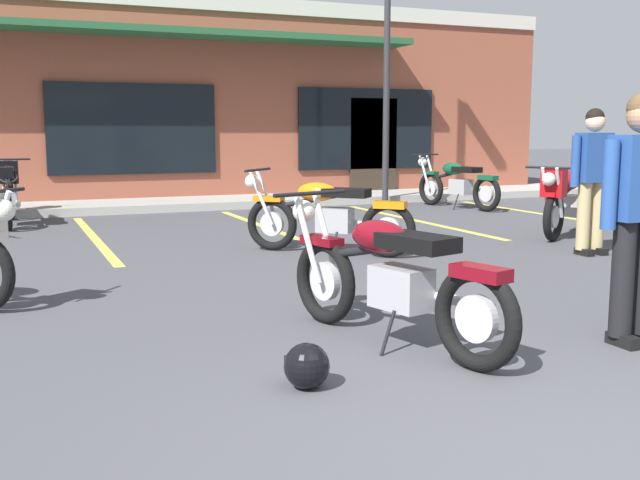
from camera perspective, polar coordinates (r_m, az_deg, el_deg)
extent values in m
plane|color=#47474C|center=(6.64, -1.76, -4.14)|extent=(80.00, 80.00, 0.00)
cube|color=#A8A59E|center=(14.27, -13.34, 2.61)|extent=(22.00, 1.80, 0.14)
cube|color=brown|center=(17.77, -15.51, 9.86)|extent=(18.40, 5.91, 4.01)
cube|color=black|center=(14.79, -13.90, 8.14)|extent=(3.14, 0.06, 1.70)
cube|color=black|center=(16.30, 3.57, 8.36)|extent=(3.14, 0.06, 1.70)
cube|color=#33281E|center=(16.37, 4.04, 6.96)|extent=(1.10, 0.06, 2.10)
cube|color=#235933|center=(14.50, -13.89, 15.11)|extent=(11.04, 0.90, 0.12)
cube|color=#DBCC4C|center=(10.57, -16.69, 0.19)|extent=(0.12, 4.80, 0.01)
cube|color=#DBCC4C|center=(11.10, -3.88, 0.90)|extent=(0.12, 4.80, 0.01)
cube|color=#DBCC4C|center=(12.13, 7.25, 1.48)|extent=(0.12, 4.80, 0.01)
cube|color=#DBCC4C|center=(13.53, 16.38, 1.91)|extent=(0.12, 4.80, 0.01)
torus|color=black|center=(4.61, 11.72, -5.83)|extent=(0.27, 0.64, 0.64)
cylinder|color=#B7B7BC|center=(4.61, 11.72, -5.83)|extent=(0.14, 0.29, 0.29)
torus|color=black|center=(5.61, 0.38, -3.11)|extent=(0.27, 0.64, 0.64)
cylinder|color=#B7B7BC|center=(5.61, 0.38, -3.11)|extent=(0.14, 0.29, 0.29)
cylinder|color=silver|center=(5.58, -0.98, 0.15)|extent=(0.13, 0.32, 0.66)
cylinder|color=silver|center=(5.69, 0.46, 0.31)|extent=(0.13, 0.32, 0.66)
cylinder|color=black|center=(5.66, -0.76, 3.53)|extent=(0.64, 0.21, 0.03)
sphere|color=silver|center=(5.74, -1.24, 2.19)|extent=(0.21, 0.21, 0.17)
cube|color=maroon|center=(5.59, 0.12, -0.03)|extent=(0.23, 0.38, 0.06)
cube|color=#9E9EA3|center=(5.01, 6.13, -3.62)|extent=(0.34, 0.45, 0.28)
cylinder|color=silver|center=(4.87, 10.36, -4.53)|extent=(0.22, 0.55, 0.07)
cylinder|color=black|center=(5.11, 4.60, -0.63)|extent=(0.31, 0.92, 0.26)
ellipsoid|color=maroon|center=(5.11, 4.46, 0.28)|extent=(0.38, 0.53, 0.22)
cube|color=black|center=(4.86, 7.34, -0.18)|extent=(0.41, 0.58, 0.10)
cube|color=maroon|center=(4.54, 12.02, -2.44)|extent=(0.25, 0.39, 0.08)
cylinder|color=black|center=(4.90, 5.14, -7.00)|extent=(0.14, 0.06, 0.29)
torus|color=black|center=(11.66, -22.49, 2.21)|extent=(0.12, 0.64, 0.64)
cylinder|color=#B7B7BC|center=(11.66, -22.49, 2.21)|extent=(0.07, 0.29, 0.29)
torus|color=black|center=(13.10, -22.31, 2.82)|extent=(0.12, 0.64, 0.64)
cylinder|color=#B7B7BC|center=(13.10, -22.31, 2.82)|extent=(0.07, 0.29, 0.29)
cylinder|color=silver|center=(13.18, -22.77, 4.22)|extent=(0.06, 0.33, 0.66)
cylinder|color=silver|center=(13.17, -21.98, 4.26)|extent=(0.06, 0.33, 0.66)
cylinder|color=black|center=(13.24, -22.44, 5.64)|extent=(0.66, 0.06, 0.03)
sphere|color=silver|center=(13.32, -22.40, 5.06)|extent=(0.18, 0.18, 0.17)
cube|color=black|center=(13.11, -22.38, 4.14)|extent=(0.15, 0.37, 0.06)
cube|color=#9E9EA3|center=(12.29, -22.43, 2.87)|extent=(0.26, 0.41, 0.28)
cylinder|color=silver|center=(11.92, -21.79, 2.56)|extent=(0.09, 0.55, 0.07)
cylinder|color=black|center=(12.47, -22.46, 4.04)|extent=(0.10, 0.94, 0.26)
ellipsoid|color=black|center=(12.51, -22.49, 4.60)|extent=(0.32, 0.53, 0.26)
cube|color=black|center=(13.12, -22.41, 4.75)|extent=(0.29, 0.25, 0.36)
cube|color=black|center=(12.17, -22.54, 4.61)|extent=(0.26, 0.41, 0.10)
cube|color=black|center=(11.87, -22.59, 4.72)|extent=(0.21, 0.33, 0.16)
sphere|color=silver|center=(6.28, -22.74, 2.07)|extent=(0.24, 0.24, 0.17)
torus|color=black|center=(8.53, 5.16, 0.79)|extent=(0.53, 0.52, 0.64)
cylinder|color=#B7B7BC|center=(8.53, 5.16, 0.79)|extent=(0.25, 0.24, 0.29)
torus|color=black|center=(9.04, -3.64, 1.23)|extent=(0.53, 0.52, 0.64)
cylinder|color=#B7B7BC|center=(9.04, -3.64, 1.23)|extent=(0.25, 0.24, 0.29)
cylinder|color=silver|center=(8.96, -4.49, 3.22)|extent=(0.26, 0.26, 0.66)
cylinder|color=silver|center=(9.12, -4.00, 3.31)|extent=(0.26, 0.26, 0.66)
cylinder|color=black|center=(9.06, -4.72, 5.30)|extent=(0.48, 0.50, 0.03)
sphere|color=silver|center=(9.10, -5.16, 4.42)|extent=(0.24, 0.24, 0.17)
cube|color=orange|center=(9.02, -3.89, 3.13)|extent=(0.36, 0.35, 0.06)
cube|color=#9E9EA3|center=(8.72, 1.13, 1.52)|extent=(0.45, 0.45, 0.28)
cylinder|color=silver|center=(8.74, 3.72, 1.25)|extent=(0.44, 0.43, 0.07)
cylinder|color=black|center=(8.77, -0.10, 3.13)|extent=(0.72, 0.70, 0.26)
ellipsoid|color=orange|center=(8.77, -0.22, 3.65)|extent=(0.53, 0.52, 0.22)
cube|color=black|center=(8.64, 2.00, 3.58)|extent=(0.57, 0.56, 0.10)
cube|color=orange|center=(8.50, 5.32, 2.66)|extent=(0.37, 0.37, 0.08)
cylinder|color=black|center=(8.56, 1.14, -0.37)|extent=(0.11, 0.11, 0.29)
torus|color=black|center=(11.58, 19.41, 2.33)|extent=(0.59, 0.43, 0.64)
cylinder|color=#B7B7BC|center=(11.58, 19.41, 2.33)|extent=(0.28, 0.20, 0.29)
torus|color=black|center=(10.21, 17.21, 1.69)|extent=(0.59, 0.43, 0.64)
cylinder|color=#B7B7BC|center=(10.21, 17.21, 1.69)|extent=(0.28, 0.20, 0.29)
cylinder|color=silver|center=(10.05, 17.60, 3.41)|extent=(0.30, 0.21, 0.66)
cylinder|color=silver|center=(10.11, 16.63, 3.47)|extent=(0.30, 0.21, 0.66)
cylinder|color=black|center=(9.99, 17.05, 5.24)|extent=(0.38, 0.58, 0.03)
sphere|color=silver|center=(9.92, 16.87, 4.42)|extent=(0.23, 0.23, 0.17)
cube|color=#B70F14|center=(10.14, 17.22, 3.35)|extent=(0.38, 0.31, 0.06)
cube|color=#9E9EA3|center=(10.96, 18.52, 2.48)|extent=(0.47, 0.42, 0.28)
cylinder|color=silver|center=(11.36, 18.37, 2.47)|extent=(0.50, 0.35, 0.07)
cylinder|color=black|center=(10.75, 18.27, 3.67)|extent=(0.83, 0.55, 0.26)
ellipsoid|color=#B70F14|center=(10.70, 18.24, 4.30)|extent=(0.60, 0.53, 0.26)
cube|color=#B70F14|center=(10.12, 17.23, 4.13)|extent=(0.35, 0.36, 0.36)
cube|color=black|center=(11.03, 18.76, 4.48)|extent=(0.47, 0.42, 0.10)
cube|color=#B70F14|center=(11.31, 19.20, 4.75)|extent=(0.38, 0.34, 0.16)
cylinder|color=black|center=(11.00, 19.46, 1.09)|extent=(0.09, 0.13, 0.29)
torus|color=black|center=(13.62, 12.46, 3.44)|extent=(0.22, 0.65, 0.64)
cylinder|color=#B7B7BC|center=(13.62, 12.46, 3.44)|extent=(0.11, 0.29, 0.29)
torus|color=black|center=(14.65, 8.37, 3.87)|extent=(0.22, 0.65, 0.64)
cylinder|color=#B7B7BC|center=(14.65, 8.37, 3.87)|extent=(0.11, 0.29, 0.29)
cylinder|color=silver|center=(14.64, 7.87, 5.13)|extent=(0.11, 0.33, 0.66)
cylinder|color=silver|center=(14.76, 8.40, 5.15)|extent=(0.11, 0.33, 0.66)
cylinder|color=black|center=(14.75, 7.95, 6.40)|extent=(0.65, 0.16, 0.03)
sphere|color=silver|center=(14.81, 7.73, 5.87)|extent=(0.20, 0.20, 0.17)
cube|color=#0F4C2D|center=(14.66, 8.29, 5.05)|extent=(0.21, 0.38, 0.06)
cube|color=#9E9EA3|center=(14.06, 10.58, 3.96)|extent=(0.31, 0.44, 0.28)
cylinder|color=silver|center=(13.91, 12.06, 3.71)|extent=(0.18, 0.55, 0.07)
cylinder|color=black|center=(14.19, 10.04, 4.99)|extent=(0.24, 0.94, 0.26)
ellipsoid|color=#0F4C2D|center=(14.20, 9.99, 5.31)|extent=(0.35, 0.52, 0.22)
cube|color=black|center=(13.94, 11.02, 5.23)|extent=(0.38, 0.56, 0.10)
cube|color=#0F4C2D|center=(13.59, 12.55, 4.60)|extent=(0.23, 0.38, 0.08)
cylinder|color=black|center=(13.91, 10.22, 2.85)|extent=(0.14, 0.05, 0.29)
cube|color=black|center=(5.47, 21.91, -7.04)|extent=(0.10, 0.24, 0.08)
cylinder|color=black|center=(5.41, 21.86, -2.65)|extent=(0.15, 0.15, 0.80)
cube|color=#23478C|center=(5.40, 23.01, 4.34)|extent=(0.38, 0.23, 0.56)
cylinder|color=#23478C|center=(5.23, 21.03, 3.90)|extent=(0.10, 0.10, 0.58)
cube|color=black|center=(9.34, 20.24, -0.78)|extent=(0.11, 0.24, 0.08)
cube|color=black|center=(9.21, 19.30, -0.85)|extent=(0.11, 0.24, 0.08)
cylinder|color=tan|center=(9.32, 20.20, 1.81)|extent=(0.15, 0.15, 0.80)
cylinder|color=tan|center=(9.19, 19.26, 1.77)|extent=(0.15, 0.15, 0.80)
cube|color=#23478C|center=(9.20, 19.94, 5.88)|extent=(0.39, 0.23, 0.56)
cylinder|color=#23478C|center=(9.37, 21.09, 5.61)|extent=(0.10, 0.10, 0.58)
cylinder|color=#23478C|center=(9.04, 18.72, 5.65)|extent=(0.10, 0.10, 0.58)
sphere|color=beige|center=(9.20, 20.06, 8.36)|extent=(0.23, 0.23, 0.22)
sphere|color=black|center=(9.21, 20.04, 8.68)|extent=(0.22, 0.22, 0.21)
sphere|color=black|center=(4.26, -1.01, -9.49)|extent=(0.26, 0.26, 0.26)
cube|color=black|center=(4.35, -1.52, -9.18)|extent=(0.18, 0.03, 0.09)
cylinder|color=#2D2D33|center=(14.65, 5.06, 13.31)|extent=(0.12, 0.12, 5.43)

